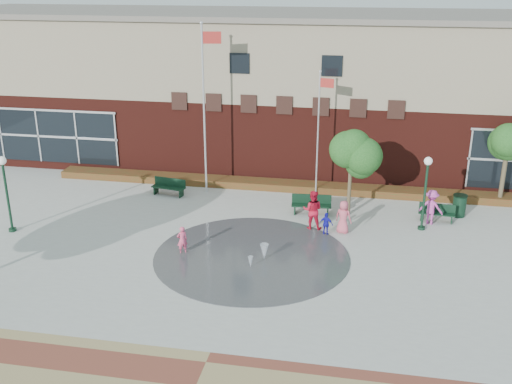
% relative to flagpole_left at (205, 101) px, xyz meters
% --- Properties ---
extents(ground, '(120.00, 120.00, 0.00)m').
position_rel_flagpole_left_xyz_m(ground, '(3.94, -10.41, -5.09)').
color(ground, '#666056').
rests_on(ground, ground).
extents(plaza_concrete, '(46.00, 18.00, 0.01)m').
position_rel_flagpole_left_xyz_m(plaza_concrete, '(3.94, -6.41, -5.09)').
color(plaza_concrete, '#A8A8A0').
rests_on(plaza_concrete, ground).
extents(splash_pad, '(8.40, 8.40, 0.01)m').
position_rel_flagpole_left_xyz_m(splash_pad, '(3.94, -7.41, -5.09)').
color(splash_pad, '#383A3D').
rests_on(splash_pad, ground).
extents(library_building, '(44.40, 10.40, 9.20)m').
position_rel_flagpole_left_xyz_m(library_building, '(3.94, 7.07, -0.44)').
color(library_building, '#491711').
rests_on(library_building, ground).
extents(flower_bed, '(26.00, 1.20, 0.40)m').
position_rel_flagpole_left_xyz_m(flower_bed, '(3.94, 1.19, -5.09)').
color(flower_bed, maroon).
rests_on(flower_bed, ground).
extents(flagpole_left, '(1.07, 0.24, 9.14)m').
position_rel_flagpole_left_xyz_m(flagpole_left, '(0.00, 0.00, 0.00)').
color(flagpole_left, silver).
rests_on(flagpole_left, ground).
extents(flagpole_right, '(0.80, 0.32, 6.81)m').
position_rel_flagpole_left_xyz_m(flagpole_right, '(6.00, 0.48, -1.29)').
color(flagpole_right, silver).
rests_on(flagpole_right, ground).
extents(lamp_left, '(0.39, 0.39, 3.68)m').
position_rel_flagpole_left_xyz_m(lamp_left, '(-7.64, -6.88, -2.80)').
color(lamp_left, '#133220').
rests_on(lamp_left, ground).
extents(lamp_right, '(0.38, 0.38, 3.59)m').
position_rel_flagpole_left_xyz_m(lamp_right, '(11.30, -3.12, -2.86)').
color(lamp_right, '#133220').
rests_on(lamp_right, ground).
extents(bench_left, '(1.92, 0.82, 0.94)m').
position_rel_flagpole_left_xyz_m(bench_left, '(-1.93, -0.92, -4.79)').
color(bench_left, '#133220').
rests_on(bench_left, ground).
extents(bench_mid, '(2.01, 0.70, 0.99)m').
position_rel_flagpole_left_xyz_m(bench_mid, '(5.98, -2.19, -4.77)').
color(bench_mid, '#133220').
rests_on(bench_mid, ground).
extents(bench_right, '(1.76, 0.65, 0.87)m').
position_rel_flagpole_left_xyz_m(bench_right, '(12.08, -1.97, -4.81)').
color(bench_right, '#133220').
rests_on(bench_right, ground).
extents(trash_can, '(0.69, 0.69, 1.14)m').
position_rel_flagpole_left_xyz_m(trash_can, '(13.23, -1.11, -4.51)').
color(trash_can, '#133220').
rests_on(trash_can, ground).
extents(tree_mid, '(2.57, 2.57, 4.34)m').
position_rel_flagpole_left_xyz_m(tree_mid, '(7.81, -1.93, -1.93)').
color(tree_mid, '#483C29').
rests_on(tree_mid, ground).
extents(tree_small_right, '(2.52, 2.52, 4.31)m').
position_rel_flagpole_left_xyz_m(tree_small_right, '(15.55, 0.98, -1.94)').
color(tree_small_right, '#483C29').
rests_on(tree_small_right, ground).
extents(water_jet_a, '(0.37, 0.37, 0.72)m').
position_rel_flagpole_left_xyz_m(water_jet_a, '(4.53, -7.67, -5.09)').
color(water_jet_a, white).
rests_on(water_jet_a, ground).
extents(water_jet_b, '(0.22, 0.22, 0.49)m').
position_rel_flagpole_left_xyz_m(water_jet_b, '(4.09, -8.45, -5.09)').
color(water_jet_b, white).
rests_on(water_jet_b, ground).
extents(child_splash, '(0.55, 0.50, 1.26)m').
position_rel_flagpole_left_xyz_m(child_splash, '(0.93, -7.63, -4.46)').
color(child_splash, '#EF4F78').
rests_on(child_splash, ground).
extents(adult_red, '(0.94, 0.74, 1.91)m').
position_rel_flagpole_left_xyz_m(adult_red, '(6.19, -3.96, -4.13)').
color(adult_red, red).
rests_on(adult_red, ground).
extents(adult_pink, '(0.90, 0.74, 1.59)m').
position_rel_flagpole_left_xyz_m(adult_pink, '(7.65, -4.17, -4.29)').
color(adult_pink, '#D4566B').
rests_on(adult_pink, ground).
extents(child_blue, '(0.69, 0.42, 1.10)m').
position_rel_flagpole_left_xyz_m(child_blue, '(6.90, -4.57, -4.54)').
color(child_blue, '#1B19B8').
rests_on(child_blue, ground).
extents(person_bench, '(1.27, 0.98, 1.73)m').
position_rel_flagpole_left_xyz_m(person_bench, '(11.75, -2.34, -4.22)').
color(person_bench, '#CA44A5').
rests_on(person_bench, ground).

